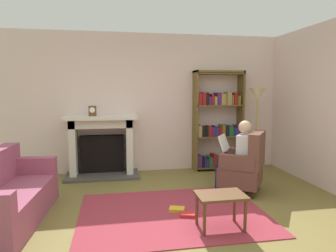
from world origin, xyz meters
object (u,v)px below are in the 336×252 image
at_px(armchair_reading, 245,166).
at_px(side_table, 221,199).
at_px(bookshelf, 218,123).
at_px(fireplace, 102,144).
at_px(floor_lamp, 257,101).
at_px(mantel_clock, 92,111).
at_px(sofa_floral, 5,198).
at_px(seated_reader, 238,153).

distance_m(armchair_reading, side_table, 1.42).
height_order(bookshelf, side_table, bookshelf).
height_order(fireplace, floor_lamp, floor_lamp).
bearing_deg(bookshelf, mantel_clock, -176.80).
relative_size(armchair_reading, sofa_floral, 0.56).
bearing_deg(floor_lamp, fireplace, 170.58).
bearing_deg(sofa_floral, armchair_reading, -76.61).
distance_m(seated_reader, side_table, 1.45).
height_order(bookshelf, armchair_reading, bookshelf).
bearing_deg(fireplace, seated_reader, -31.09).
xyz_separation_m(seated_reader, floor_lamp, (0.71, 0.82, 0.78)).
height_order(fireplace, sofa_floral, fireplace).
xyz_separation_m(armchair_reading, floor_lamp, (0.62, 0.89, 0.98)).
xyz_separation_m(armchair_reading, seated_reader, (-0.10, 0.07, 0.20)).
relative_size(bookshelf, side_table, 3.55).
bearing_deg(bookshelf, sofa_floral, -149.86).
bearing_deg(armchair_reading, seated_reader, -90.00).
height_order(seated_reader, sofa_floral, seated_reader).
distance_m(fireplace, seated_reader, 2.52).
xyz_separation_m(mantel_clock, floor_lamp, (3.01, -0.38, 0.17)).
height_order(bookshelf, floor_lamp, bookshelf).
xyz_separation_m(fireplace, mantel_clock, (-0.15, -0.10, 0.63)).
bearing_deg(seated_reader, fireplace, -85.69).
xyz_separation_m(armchair_reading, sofa_floral, (-3.33, -0.55, -0.10)).
relative_size(mantel_clock, armchair_reading, 0.19).
relative_size(bookshelf, floor_lamp, 1.20).
distance_m(mantel_clock, seated_reader, 2.67).
relative_size(fireplace, bookshelf, 0.67).
xyz_separation_m(sofa_floral, side_table, (2.51, -0.61, 0.04)).
xyz_separation_m(armchair_reading, side_table, (-0.82, -1.16, -0.07)).
bearing_deg(mantel_clock, floor_lamp, -7.12).
relative_size(fireplace, armchair_reading, 1.38).
bearing_deg(seated_reader, mantel_clock, -82.15).
bearing_deg(bookshelf, armchair_reading, -91.50).
bearing_deg(fireplace, armchair_reading, -31.28).
distance_m(mantel_clock, armchair_reading, 2.83).
distance_m(armchair_reading, floor_lamp, 1.46).
xyz_separation_m(fireplace, bookshelf, (2.29, 0.04, 0.35)).
bearing_deg(sofa_floral, side_table, -99.58).
bearing_deg(bookshelf, side_table, -108.52).
bearing_deg(mantel_clock, bookshelf, 3.20).
bearing_deg(mantel_clock, sofa_floral, -117.15).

